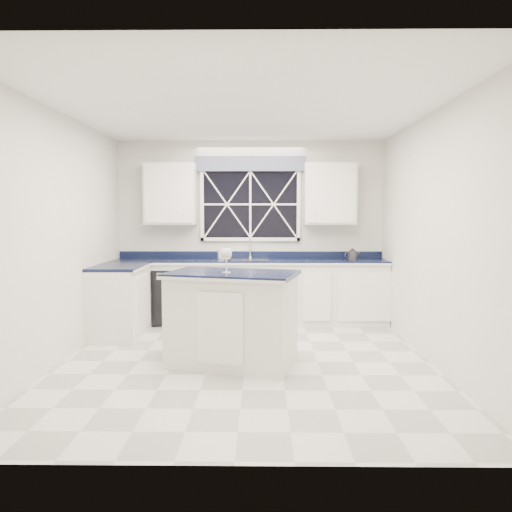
{
  "coord_description": "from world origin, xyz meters",
  "views": [
    {
      "loc": [
        0.18,
        -5.31,
        1.61
      ],
      "look_at": [
        0.11,
        0.4,
        1.12
      ],
      "focal_mm": 35.0,
      "sensor_mm": 36.0,
      "label": 1
    }
  ],
  "objects_px": {
    "island": "(232,318)",
    "wine_glass": "(226,254)",
    "dishwasher": "(176,295)",
    "soap_bottle": "(221,252)",
    "kettle": "(352,254)",
    "faucet": "(250,248)"
  },
  "relations": [
    {
      "from": "island",
      "to": "soap_bottle",
      "type": "bearing_deg",
      "value": 112.66
    },
    {
      "from": "faucet",
      "to": "island",
      "type": "relative_size",
      "value": 0.2
    },
    {
      "from": "dishwasher",
      "to": "soap_bottle",
      "type": "xyz_separation_m",
      "value": [
        0.66,
        0.22,
        0.62
      ]
    },
    {
      "from": "faucet",
      "to": "island",
      "type": "xyz_separation_m",
      "value": [
        -0.14,
        -2.23,
        -0.6
      ]
    },
    {
      "from": "faucet",
      "to": "kettle",
      "type": "distance_m",
      "value": 1.51
    },
    {
      "from": "kettle",
      "to": "wine_glass",
      "type": "distance_m",
      "value": 2.73
    },
    {
      "from": "island",
      "to": "wine_glass",
      "type": "xyz_separation_m",
      "value": [
        -0.06,
        -0.07,
        0.69
      ]
    },
    {
      "from": "kettle",
      "to": "wine_glass",
      "type": "relative_size",
      "value": 0.84
    },
    {
      "from": "wine_glass",
      "to": "soap_bottle",
      "type": "distance_m",
      "value": 2.34
    },
    {
      "from": "island",
      "to": "kettle",
      "type": "distance_m",
      "value": 2.68
    },
    {
      "from": "dishwasher",
      "to": "wine_glass",
      "type": "relative_size",
      "value": 2.92
    },
    {
      "from": "faucet",
      "to": "dishwasher",
      "type": "bearing_deg",
      "value": -169.98
    },
    {
      "from": "island",
      "to": "wine_glass",
      "type": "distance_m",
      "value": 0.69
    },
    {
      "from": "faucet",
      "to": "wine_glass",
      "type": "relative_size",
      "value": 1.08
    },
    {
      "from": "island",
      "to": "soap_bottle",
      "type": "relative_size",
      "value": 8.59
    },
    {
      "from": "faucet",
      "to": "wine_glass",
      "type": "xyz_separation_m",
      "value": [
        -0.19,
        -2.3,
        0.09
      ]
    },
    {
      "from": "faucet",
      "to": "wine_glass",
      "type": "distance_m",
      "value": 2.31
    },
    {
      "from": "soap_bottle",
      "to": "kettle",
      "type": "bearing_deg",
      "value": -5.78
    },
    {
      "from": "kettle",
      "to": "wine_glass",
      "type": "bearing_deg",
      "value": -145.71
    },
    {
      "from": "island",
      "to": "wine_glass",
      "type": "height_order",
      "value": "wine_glass"
    },
    {
      "from": "wine_glass",
      "to": "soap_bottle",
      "type": "height_order",
      "value": "wine_glass"
    },
    {
      "from": "faucet",
      "to": "kettle",
      "type": "xyz_separation_m",
      "value": [
        1.5,
        -0.17,
        -0.08
      ]
    }
  ]
}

